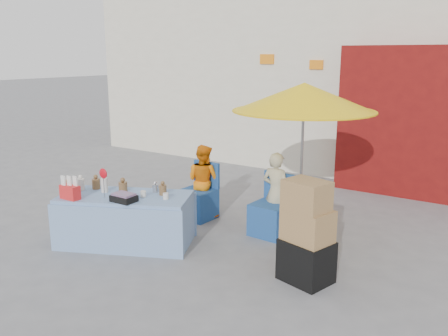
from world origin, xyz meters
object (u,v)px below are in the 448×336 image
Objects in this scene: vendor_orange at (203,181)px; umbrella at (304,98)px; chair_left at (198,202)px; chair_right at (271,217)px; box_stack at (307,236)px; vendor_beige at (276,193)px; market_table at (125,219)px.

vendor_orange is 2.05m from umbrella.
chair_right is at bearing 3.64° from chair_left.
box_stack is (2.23, -1.02, 0.28)m from chair_left.
box_stack is (0.98, -1.15, -0.04)m from vendor_beige.
market_table is 1.66× the size of box_stack.
umbrella is at bearing 117.50° from box_stack.
vendor_orange is 1.25m from vendor_beige.
market_table is 1.50m from vendor_orange.
vendor_beige is (1.25, 0.13, 0.32)m from chair_left.
market_table is 1.98m from chair_right.
box_stack is at bearing 133.96° from vendor_beige.
umbrella is 2.00m from box_stack.
vendor_orange is at bearing 3.64° from vendor_beige.
vendor_beige is at bearing 94.07° from chair_right.
chair_left is 2.46m from box_stack.
umbrella is at bearing -170.83° from vendor_orange.
chair_left and chair_right have the same top height.
vendor_beige is at bearing 20.66° from market_table.
chair_left is at bearing 56.65° from market_table.
chair_left is 0.41× the size of umbrella.
box_stack is at bearing -42.54° from chair_right.
box_stack is at bearing -62.50° from umbrella.
chair_left is 1.30m from vendor_beige.
box_stack is at bearing -17.25° from market_table.
chair_left is at bearing -169.60° from umbrella.
chair_right is at bearing 94.07° from vendor_beige.
chair_right is 0.35m from vendor_beige.
umbrella is at bearing -149.79° from vendor_beige.
market_table reaches higher than chair_left.
market_table is 1.70× the size of vendor_orange.
chair_right is (1.25, 0.00, 0.00)m from chair_left.
chair_left is at bearing -176.36° from chair_right.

